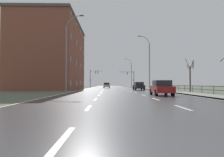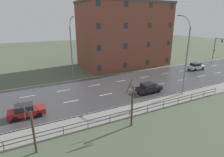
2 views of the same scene
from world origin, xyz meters
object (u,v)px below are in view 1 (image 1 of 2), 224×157
at_px(car_near_right, 107,85).
at_px(brick_building, 52,56).
at_px(car_distant, 139,86).
at_px(car_far_left, 161,88).
at_px(street_lamp_midground, 149,63).
at_px(street_lamp_left_bank, 67,54).
at_px(traffic_signal_right, 131,77).
at_px(street_lamp_distant, 131,73).
at_px(traffic_signal_left, 93,76).

distance_m(car_near_right, brick_building, 18.56).
bearing_deg(car_distant, car_far_left, -92.58).
height_order(street_lamp_midground, street_lamp_left_bank, street_lamp_midground).
distance_m(car_distant, brick_building, 20.78).
xyz_separation_m(traffic_signal_right, car_distant, (-2.29, -31.93, -3.04)).
relative_size(street_lamp_midground, car_near_right, 2.82).
height_order(traffic_signal_right, brick_building, brick_building).
xyz_separation_m(street_lamp_distant, car_distant, (-2.84, -36.29, -4.52)).
xyz_separation_m(traffic_signal_right, car_far_left, (-2.73, -49.56, -3.04)).
bearing_deg(traffic_signal_right, traffic_signal_left, 174.91).
distance_m(street_lamp_midground, street_lamp_left_bank, 19.67).
bearing_deg(brick_building, car_near_right, 44.84).
height_order(car_distant, car_near_right, same).
distance_m(street_lamp_left_bank, car_near_right, 28.23).
relative_size(traffic_signal_left, car_distant, 1.51).
height_order(traffic_signal_left, car_near_right, traffic_signal_left).
relative_size(street_lamp_midground, street_lamp_distant, 1.07).
xyz_separation_m(street_lamp_midground, street_lamp_left_bank, (-14.88, -12.86, -0.08)).
xyz_separation_m(street_lamp_left_bank, car_far_left, (11.58, -8.91, -4.83)).
bearing_deg(car_near_right, traffic_signal_right, 58.48).
distance_m(car_distant, car_near_right, 19.56).
xyz_separation_m(street_lamp_midground, car_distant, (-2.86, -4.14, -4.91)).
relative_size(traffic_signal_right, car_far_left, 1.39).
xyz_separation_m(traffic_signal_right, traffic_signal_left, (-13.76, 1.23, 0.39)).
bearing_deg(car_far_left, traffic_signal_left, 104.22).
bearing_deg(street_lamp_midground, car_far_left, -98.62).
distance_m(street_lamp_distant, brick_building, 36.92).
relative_size(car_far_left, car_near_right, 1.00).
relative_size(car_distant, car_far_left, 0.99).
height_order(street_lamp_distant, brick_building, brick_building).
bearing_deg(street_lamp_left_bank, street_lamp_distant, 71.73).
relative_size(street_lamp_left_bank, traffic_signal_left, 1.85).
xyz_separation_m(traffic_signal_left, car_distant, (11.47, -33.15, -3.43)).
relative_size(car_distant, car_near_right, 1.00).
distance_m(traffic_signal_left, car_far_left, 52.08).
xyz_separation_m(car_distant, brick_building, (-18.60, 6.32, 6.78)).
distance_m(street_lamp_midground, street_lamp_distant, 32.16).
relative_size(traffic_signal_right, car_distant, 1.39).
xyz_separation_m(car_distant, car_far_left, (-0.44, -17.63, 0.00)).
xyz_separation_m(street_lamp_midground, street_lamp_distant, (-0.02, 32.15, -0.39)).
bearing_deg(street_lamp_midground, car_distant, -124.67).
bearing_deg(street_lamp_left_bank, traffic_signal_right, 70.61).
relative_size(car_far_left, brick_building, 0.19).
bearing_deg(street_lamp_left_bank, car_distant, 35.96).
height_order(traffic_signal_right, car_near_right, traffic_signal_right).
bearing_deg(brick_building, street_lamp_distant, 54.42).
bearing_deg(street_lamp_distant, car_far_left, -93.48).
height_order(street_lamp_midground, brick_building, brick_building).
bearing_deg(street_lamp_distant, brick_building, -125.58).
bearing_deg(car_near_right, car_distant, -69.82).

